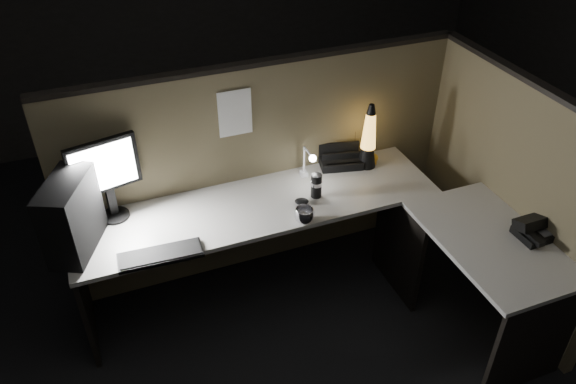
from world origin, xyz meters
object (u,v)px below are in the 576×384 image
object	(u,v)px
monitor	(105,172)
keyboard	(161,255)
desk_phone	(534,229)
lava_lamp	(368,141)
pc_tower	(71,216)

from	to	relation	value
monitor	keyboard	distance (m)	0.59
keyboard	desk_phone	world-z (taller)	desk_phone
lava_lamp	pc_tower	bearing A→B (deg)	-175.14
pc_tower	monitor	xyz separation A→B (m)	(0.22, 0.22, 0.09)
pc_tower	lava_lamp	size ratio (longest dim) A/B	0.95
desk_phone	pc_tower	bearing A→B (deg)	160.18
keyboard	lava_lamp	bearing A→B (deg)	18.71
keyboard	lava_lamp	size ratio (longest dim) A/B	1.00
lava_lamp	monitor	bearing A→B (deg)	177.96
lava_lamp	desk_phone	bearing A→B (deg)	-61.37
pc_tower	desk_phone	world-z (taller)	pc_tower
keyboard	desk_phone	xyz separation A→B (m)	(2.05, -0.60, 0.04)
monitor	keyboard	xyz separation A→B (m)	(0.19, -0.47, -0.30)
desk_phone	monitor	bearing A→B (deg)	153.65
pc_tower	keyboard	world-z (taller)	pc_tower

